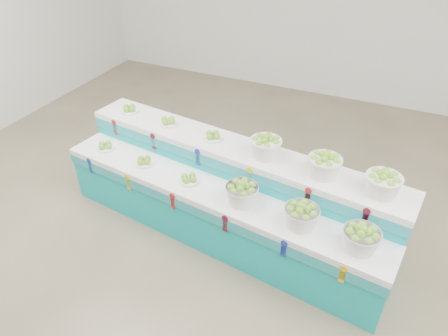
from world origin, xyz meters
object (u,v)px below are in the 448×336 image
(basket_lower_left, at_px, (242,193))
(basket_upper_right, at_px, (383,183))
(display_stand, at_px, (224,194))
(plate_upper_mid, at_px, (168,121))

(basket_lower_left, height_order, basket_upper_right, basket_upper_right)
(display_stand, xyz_separation_m, basket_lower_left, (0.33, -0.29, 0.33))
(display_stand, bearing_deg, basket_upper_right, 8.69)
(display_stand, height_order, basket_upper_right, basket_upper_right)
(basket_lower_left, bearing_deg, basket_upper_right, 13.73)
(plate_upper_mid, distance_m, basket_upper_right, 2.53)
(plate_upper_mid, relative_size, basket_upper_right, 0.68)
(basket_lower_left, bearing_deg, plate_upper_mid, 151.81)
(basket_upper_right, bearing_deg, plate_upper_mid, 172.06)
(display_stand, distance_m, plate_upper_mid, 1.13)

